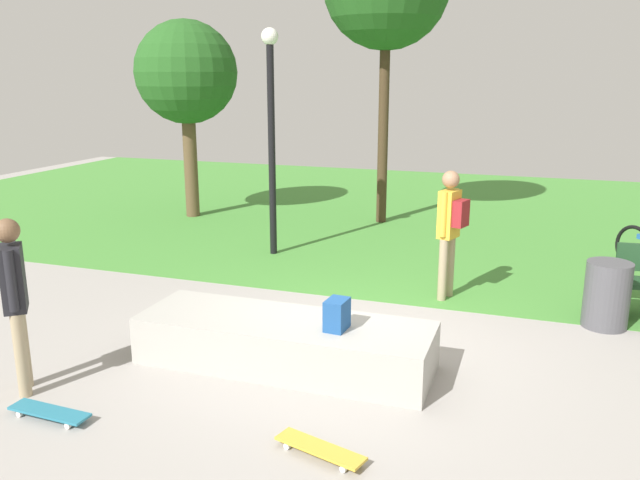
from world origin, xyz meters
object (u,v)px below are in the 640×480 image
lamp_post (271,119)px  pedestrian_with_backpack (450,223)px  backpack_on_ledge (337,315)px  trash_bin (607,295)px  concrete_ledge (285,343)px  skater_performing_trick (15,292)px  skateboard_by_ledge (320,449)px  tree_broad_elm (186,74)px  skateboard_spare (49,412)px

lamp_post → pedestrian_with_backpack: size_ratio=2.10×
backpack_on_ledge → trash_bin: bearing=-44.5°
concrete_ledge → trash_bin: bearing=34.7°
skater_performing_trick → pedestrian_with_backpack: bearing=49.2°
skateboard_by_ledge → trash_bin: (2.42, 3.80, 0.35)m
skater_performing_trick → trash_bin: size_ratio=2.11×
tree_broad_elm → pedestrian_with_backpack: (6.10, -3.64, -1.96)m
concrete_ledge → skater_performing_trick: skater_performing_trick is taller
skater_performing_trick → pedestrian_with_backpack: 5.41m
skateboard_by_ledge → skateboard_spare: (-2.52, -0.24, 0.00)m
lamp_post → trash_bin: 5.81m
concrete_ledge → trash_bin: (3.34, 2.31, 0.16)m
concrete_ledge → skater_performing_trick: 2.71m
tree_broad_elm → pedestrian_with_backpack: 7.37m
skater_performing_trick → tree_broad_elm: 8.40m
tree_broad_elm → pedestrian_with_backpack: size_ratio=2.32×
skateboard_by_ledge → tree_broad_elm: size_ratio=0.20×
skater_performing_trick → lamp_post: 5.62m
concrete_ledge → skater_performing_trick: (-2.20, -1.38, 0.77)m
skateboard_by_ledge → pedestrian_with_backpack: 4.35m
skater_performing_trick → skateboard_by_ledge: 3.26m
concrete_ledge → skateboard_by_ledge: bearing=-58.5°
skater_performing_trick → pedestrian_with_backpack: pedestrian_with_backpack is taller
trash_bin → lamp_post: bearing=161.1°
tree_broad_elm → lamp_post: size_ratio=1.10×
skateboard_by_ledge → tree_broad_elm: (-5.68, 7.85, 2.98)m
tree_broad_elm → skateboard_by_ledge: bearing=-54.1°
skater_performing_trick → pedestrian_with_backpack: size_ratio=0.97×
skateboard_by_ledge → pedestrian_with_backpack: (0.42, 4.21, 1.02)m
skateboard_by_ledge → trash_bin: 4.52m
concrete_ledge → lamp_post: bearing=114.5°
skateboard_by_ledge → pedestrian_with_backpack: bearing=84.3°
backpack_on_ledge → skateboard_by_ledge: bearing=-163.2°
skater_performing_trick → skateboard_by_ledge: (3.11, -0.12, -0.96)m
trash_bin → skateboard_spare: bearing=-140.7°
backpack_on_ledge → skater_performing_trick: skater_performing_trick is taller
backpack_on_ledge → lamp_post: 5.10m
skateboard_spare → tree_broad_elm: tree_broad_elm is taller
skateboard_spare → trash_bin: (4.94, 4.04, 0.35)m
skateboard_by_ledge → trash_bin: size_ratio=1.00×
concrete_ledge → tree_broad_elm: tree_broad_elm is taller
backpack_on_ledge → skater_performing_trick: 3.11m
backpack_on_ledge → tree_broad_elm: size_ratio=0.08×
lamp_post → pedestrian_with_backpack: lamp_post is taller
skateboard_spare → lamp_post: (-0.26, 5.82, 2.26)m
backpack_on_ledge → lamp_post: size_ratio=0.08×
skater_performing_trick → skateboard_spare: skater_performing_trick is taller
skateboard_spare → trash_bin: 6.39m
backpack_on_ledge → skateboard_by_ledge: 1.59m
tree_broad_elm → trash_bin: tree_broad_elm is taller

